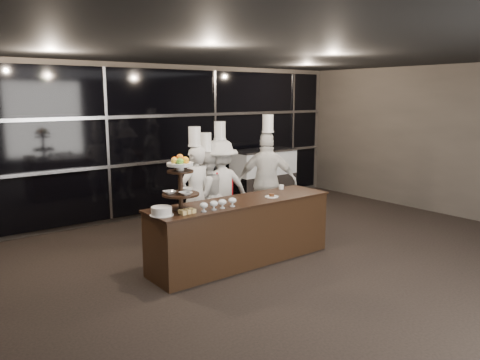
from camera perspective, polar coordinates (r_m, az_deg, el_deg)
room at (r=5.68m, az=15.51°, el=0.79°), size 10.00×10.00×10.00m
window_wall at (r=9.46m, az=-9.16°, el=4.75°), size 8.60×0.10×2.80m
buffet_counter at (r=6.80m, az=0.21°, el=-6.23°), size 2.84×0.74×0.92m
display_stand at (r=6.05m, az=-7.28°, el=0.11°), size 0.48×0.48×0.74m
compotes at (r=6.16m, az=-2.67°, el=-2.83°), size 0.57×0.11×0.12m
layer_cake at (r=5.93m, az=-9.54°, el=-3.77°), size 0.30×0.30×0.11m
pastry_squares at (r=5.98m, az=-6.47°, el=-3.82°), size 0.20×0.13×0.05m
small_plate at (r=6.90m, az=3.88°, el=-1.97°), size 0.20×0.20×0.05m
chef_cup at (r=7.49m, az=5.05°, el=-0.85°), size 0.08×0.08×0.07m
display_case at (r=10.21m, az=2.88°, el=0.65°), size 1.44×0.63×1.24m
chef_a at (r=7.49m, az=-5.44°, el=-1.75°), size 0.65×0.48×1.92m
chef_b at (r=7.83m, az=-4.14°, el=-1.77°), size 0.78×0.64×1.80m
chef_c at (r=7.94m, az=-2.42°, el=-0.98°), size 1.15×0.76×1.97m
chef_d at (r=8.24m, az=3.35°, el=-0.18°), size 1.06×1.02×2.07m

